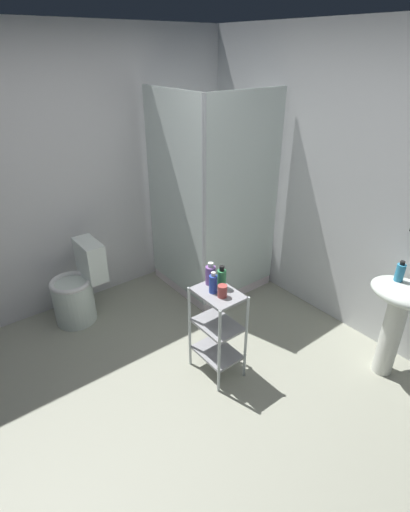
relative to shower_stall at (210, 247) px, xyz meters
The scene contains 12 objects.
ground_plane 1.76m from the shower_stall, 45.98° to the right, with size 4.20×4.20×0.02m, color #9A9C89.
wall_back 1.56m from the shower_stall, 27.87° to the left, with size 4.20×0.14×2.50m.
wall_left 1.60m from the shower_stall, 118.81° to the right, with size 0.10×4.20×2.50m, color silver.
shower_stall is the anchor object (origin of this frame).
pedestal_sink 1.87m from the shower_stall, ahead, with size 0.46×0.37×0.81m.
toilet 1.36m from the shower_stall, 102.83° to the right, with size 0.37×0.49×0.76m.
storage_cart 1.26m from the shower_stall, 36.03° to the right, with size 0.38×0.28×0.74m.
hand_soap_bottle 1.85m from the shower_stall, 10.05° to the left, with size 0.06×0.06×0.16m.
shampoo_bottle_blue 1.30m from the shower_stall, 37.65° to the right, with size 0.06×0.06×0.16m.
conditioner_bottle_purple 1.20m from the shower_stall, 38.51° to the right, with size 0.08×0.08×0.18m.
body_wash_bottle_green 1.25m from the shower_stall, 34.66° to the right, with size 0.07×0.07×0.18m.
rinse_cup 1.35m from the shower_stall, 34.88° to the right, with size 0.07×0.07×0.09m, color #B24742.
Camera 1 is at (1.65, -1.05, 2.30)m, focal length 27.57 mm.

